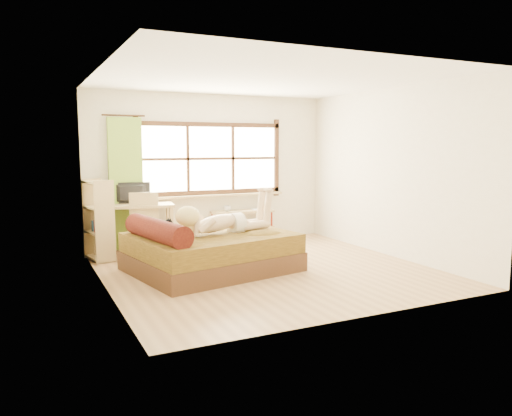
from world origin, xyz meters
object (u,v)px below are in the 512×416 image
bed (208,251)px  woman (222,211)px  chair (145,222)px  desk (133,211)px  kitten (160,227)px  pipe_shelf (243,219)px  bookshelf (99,220)px

bed → woman: (0.20, -0.04, 0.57)m
bed → chair: (-0.60, 1.30, 0.28)m
bed → chair: size_ratio=2.36×
desk → bed: bearing=-57.5°
woman → bed: bearing=158.0°
kitten → pipe_shelf: kitten is taller
bed → desk: bearing=102.7°
desk → chair: (0.11, -0.36, -0.14)m
bed → bookshelf: bearing=123.2°
kitten → desk: 1.55m
woman → chair: 1.59m
chair → desk: bearing=116.9°
woman → pipe_shelf: (1.13, 1.81, -0.43)m
bed → pipe_shelf: 2.22m
pipe_shelf → bookshelf: 2.68m
bed → kitten: bed is taller
bed → kitten: 0.77m
kitten → desk: bearing=81.1°
desk → bookshelf: (-0.59, -0.30, -0.08)m
bed → kitten: (-0.67, 0.11, 0.38)m
woman → desk: bearing=107.7°
woman → pipe_shelf: size_ratio=1.25×
bed → desk: (-0.72, 1.65, 0.42)m
chair → woman: bearing=-49.9°
kitten → pipe_shelf: 2.61m
desk → chair: 0.40m
woman → kitten: 0.90m
chair → bookshelf: (-0.70, 0.06, 0.06)m
desk → pipe_shelf: bearing=12.3°
bed → kitten: size_ratio=7.55×
woman → bookshelf: (-1.51, 1.40, -0.22)m
chair → pipe_shelf: 2.00m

